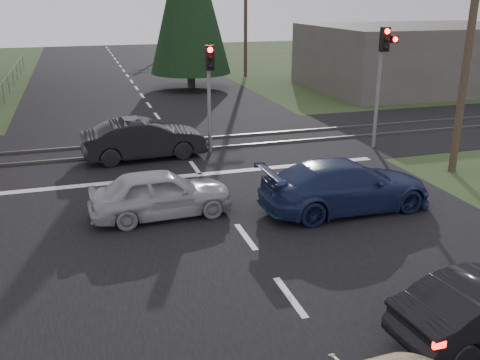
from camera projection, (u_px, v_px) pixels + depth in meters
name	position (u px, v px, depth m)	size (l,w,h in m)	color
ground	(290.00, 297.00, 10.90)	(120.00, 120.00, 0.00)	#2C3E1C
road	(189.00, 160.00, 19.93)	(14.00, 100.00, 0.01)	black
rail_corridor	(179.00, 146.00, 21.74)	(120.00, 8.00, 0.01)	black
stop_line	(200.00, 174.00, 18.30)	(13.00, 0.35, 0.00)	silver
rail_near	(183.00, 150.00, 21.00)	(120.00, 0.12, 0.10)	#59544C
rail_far	(176.00, 140.00, 22.45)	(120.00, 0.12, 0.10)	#59544C
traffic_signal_right	(383.00, 64.00, 20.45)	(0.68, 0.48, 4.70)	slate
traffic_signal_center	(210.00, 81.00, 19.90)	(0.32, 0.48, 4.10)	slate
utility_pole_near	(471.00, 31.00, 17.11)	(1.80, 0.26, 9.00)	#4C3D2D
utility_pole_mid	(246.00, 11.00, 38.80)	(1.80, 0.26, 9.00)	#4C3D2D
utility_pole_far	(180.00, 5.00, 61.39)	(1.80, 0.26, 9.00)	#4C3D2D
fence_left	(2.00, 108.00, 29.08)	(0.10, 36.00, 1.20)	slate
building_right	(420.00, 57.00, 35.08)	(14.00, 10.00, 4.00)	#59514C
silver_car	(161.00, 193.00, 14.69)	(1.57, 3.91, 1.33)	#9B9DA2
blue_sedan	(346.00, 186.00, 15.13)	(2.02, 4.97, 1.44)	#172247
dark_car_far	(144.00, 139.00, 19.90)	(1.58, 4.52, 1.49)	black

